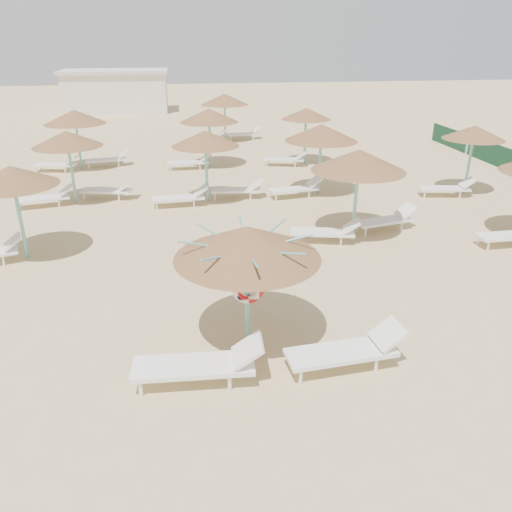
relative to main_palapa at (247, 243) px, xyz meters
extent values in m
plane|color=tan|center=(-0.22, -0.08, -2.20)|extent=(120.00, 120.00, 0.00)
cylinder|color=#67B4AF|center=(0.00, 0.00, -1.14)|extent=(0.11, 0.11, 2.12)
cone|color=brown|center=(0.00, 0.00, 0.02)|extent=(2.83, 2.83, 0.64)
cylinder|color=#67B4AF|center=(0.00, 0.00, -0.23)|extent=(0.20, 0.20, 0.12)
cylinder|color=#67B4AF|center=(0.65, 0.00, -0.04)|extent=(1.28, 0.04, 0.33)
cylinder|color=#67B4AF|center=(0.46, 0.46, -0.04)|extent=(0.94, 0.94, 0.33)
cylinder|color=#67B4AF|center=(0.00, 0.65, -0.04)|extent=(0.04, 1.28, 0.33)
cylinder|color=#67B4AF|center=(-0.46, 0.46, -0.04)|extent=(0.94, 0.94, 0.33)
cylinder|color=#67B4AF|center=(-0.65, 0.00, -0.04)|extent=(1.28, 0.04, 0.33)
cylinder|color=#67B4AF|center=(-0.46, -0.46, -0.04)|extent=(0.94, 0.94, 0.33)
cylinder|color=#67B4AF|center=(0.00, -0.65, -0.04)|extent=(0.04, 1.28, 0.33)
cylinder|color=#67B4AF|center=(0.46, -0.46, -0.04)|extent=(0.94, 0.94, 0.33)
torus|color=red|center=(0.00, -0.10, -0.92)|extent=(0.64, 0.15, 0.64)
cylinder|color=white|center=(-2.07, -1.43, -2.04)|extent=(0.07, 0.07, 0.32)
cylinder|color=white|center=(-2.04, -0.86, -2.04)|extent=(0.07, 0.07, 0.32)
cylinder|color=white|center=(-0.52, -1.50, -2.04)|extent=(0.07, 0.07, 0.32)
cylinder|color=white|center=(-0.50, -0.92, -2.04)|extent=(0.07, 0.07, 0.32)
cube|color=white|center=(-1.14, -1.18, -1.83)|extent=(2.21, 0.81, 0.09)
cube|color=white|center=(-0.16, -1.23, -1.56)|extent=(0.59, 0.71, 0.42)
cylinder|color=white|center=(0.76, -1.50, -2.05)|extent=(0.07, 0.07, 0.31)
cylinder|color=white|center=(0.71, -0.95, -2.05)|extent=(0.07, 0.07, 0.31)
cylinder|color=white|center=(2.24, -1.36, -2.05)|extent=(0.07, 0.07, 0.31)
cylinder|color=white|center=(2.19, -0.81, -2.05)|extent=(0.07, 0.07, 0.31)
cube|color=white|center=(1.61, -1.14, -1.85)|extent=(2.14, 0.88, 0.09)
cube|color=white|center=(2.54, -1.05, -1.59)|extent=(0.59, 0.71, 0.40)
cylinder|color=#67B4AF|center=(-5.65, 5.10, -1.05)|extent=(0.11, 0.11, 2.30)
cone|color=brown|center=(-5.65, 5.10, 0.18)|extent=(2.38, 2.38, 0.54)
cylinder|color=#67B4AF|center=(-5.65, 5.10, -0.05)|extent=(0.20, 0.20, 0.12)
cylinder|color=white|center=(-6.15, 4.64, -2.06)|extent=(0.06, 0.06, 0.28)
cylinder|color=white|center=(-6.30, 5.11, -2.06)|extent=(0.06, 0.06, 0.28)
cube|color=white|center=(-5.94, 4.97, -1.64)|extent=(0.65, 0.72, 0.36)
cylinder|color=#67B4AF|center=(-5.22, 10.22, -1.05)|extent=(0.11, 0.11, 2.30)
cone|color=brown|center=(-5.22, 10.22, 0.18)|extent=(2.48, 2.48, 0.56)
cylinder|color=#67B4AF|center=(-5.22, 10.22, -0.05)|extent=(0.20, 0.20, 0.12)
cylinder|color=white|center=(-7.06, 9.41, -2.06)|extent=(0.06, 0.06, 0.28)
cylinder|color=white|center=(-7.16, 9.90, -2.06)|extent=(0.06, 0.06, 0.28)
cylinder|color=white|center=(-5.73, 9.69, -2.06)|extent=(0.06, 0.06, 0.28)
cylinder|color=white|center=(-5.84, 10.18, -2.06)|extent=(0.06, 0.06, 0.28)
cube|color=white|center=(-6.32, 9.82, -1.88)|extent=(1.99, 1.00, 0.08)
cube|color=white|center=(-5.49, 10.00, -1.64)|extent=(0.60, 0.69, 0.36)
cylinder|color=white|center=(-4.96, 10.44, -2.06)|extent=(0.06, 0.06, 0.28)
cylinder|color=white|center=(-4.86, 10.93, -2.06)|extent=(0.06, 0.06, 0.28)
cylinder|color=white|center=(-3.64, 10.17, -2.06)|extent=(0.06, 0.06, 0.28)
cylinder|color=white|center=(-3.53, 10.66, -2.06)|extent=(0.06, 0.06, 0.28)
cube|color=white|center=(-4.12, 10.52, -1.88)|extent=(1.99, 1.00, 0.08)
cube|color=white|center=(-3.29, 10.35, -1.64)|extent=(0.60, 0.69, 0.36)
cylinder|color=#67B4AF|center=(-5.91, 15.53, -1.05)|extent=(0.11, 0.11, 2.30)
cone|color=brown|center=(-5.91, 15.53, 0.19)|extent=(2.76, 2.76, 0.62)
cylinder|color=#67B4AF|center=(-5.91, 15.53, -0.05)|extent=(0.20, 0.20, 0.12)
cylinder|color=white|center=(-7.84, 15.02, -2.06)|extent=(0.06, 0.06, 0.28)
cylinder|color=white|center=(-7.76, 15.51, -2.06)|extent=(0.06, 0.06, 0.28)
cylinder|color=white|center=(-6.51, 14.80, -2.06)|extent=(0.06, 0.06, 0.28)
cylinder|color=white|center=(-6.42, 15.29, -2.06)|extent=(0.06, 0.06, 0.28)
cube|color=white|center=(-7.01, 15.13, -1.88)|extent=(1.98, 0.93, 0.08)
cube|color=white|center=(-6.17, 14.99, -1.64)|extent=(0.58, 0.67, 0.36)
cylinder|color=white|center=(-5.56, 15.45, -2.06)|extent=(0.06, 0.06, 0.28)
cylinder|color=white|center=(-5.64, 15.95, -2.06)|extent=(0.06, 0.06, 0.28)
cylinder|color=white|center=(-4.22, 15.68, -2.06)|extent=(0.06, 0.06, 0.28)
cylinder|color=white|center=(-4.31, 16.17, -2.06)|extent=(0.06, 0.06, 0.28)
cube|color=white|center=(-4.81, 15.83, -1.88)|extent=(1.98, 0.93, 0.08)
cube|color=white|center=(-3.97, 15.98, -1.64)|extent=(0.58, 0.67, 0.36)
cylinder|color=#67B4AF|center=(-0.29, 9.59, -1.05)|extent=(0.11, 0.11, 2.30)
cone|color=brown|center=(-0.29, 9.59, 0.18)|extent=(2.47, 2.47, 0.55)
cylinder|color=#67B4AF|center=(-0.29, 9.59, -0.05)|extent=(0.20, 0.20, 0.12)
cylinder|color=white|center=(-2.18, 8.88, -2.06)|extent=(0.06, 0.06, 0.28)
cylinder|color=white|center=(-2.21, 9.38, -2.06)|extent=(0.06, 0.06, 0.28)
cylinder|color=white|center=(-0.83, 8.97, -2.06)|extent=(0.06, 0.06, 0.28)
cylinder|color=white|center=(-0.86, 9.47, -2.06)|extent=(0.06, 0.06, 0.28)
cube|color=white|center=(-1.39, 9.19, -1.88)|extent=(1.94, 0.75, 0.08)
cube|color=white|center=(-0.55, 9.24, -1.64)|extent=(0.52, 0.63, 0.36)
cylinder|color=white|center=(-0.01, 9.69, -2.06)|extent=(0.06, 0.06, 0.28)
cylinder|color=white|center=(0.02, 10.19, -2.06)|extent=(0.06, 0.06, 0.28)
cylinder|color=white|center=(1.34, 9.60, -2.06)|extent=(0.06, 0.06, 0.28)
cylinder|color=white|center=(1.37, 10.10, -2.06)|extent=(0.06, 0.06, 0.28)
cube|color=white|center=(0.81, 9.89, -1.88)|extent=(1.94, 0.75, 0.08)
cube|color=white|center=(1.65, 9.83, -1.64)|extent=(0.52, 0.63, 0.36)
cylinder|color=#67B4AF|center=(0.16, 15.13, -1.05)|extent=(0.11, 0.11, 2.30)
cone|color=brown|center=(0.16, 15.13, 0.19)|extent=(2.71, 2.71, 0.61)
cylinder|color=#67B4AF|center=(0.16, 15.13, -0.05)|extent=(0.20, 0.20, 0.12)
cylinder|color=white|center=(-1.73, 14.46, -2.06)|extent=(0.06, 0.06, 0.28)
cylinder|color=white|center=(-1.75, 14.96, -2.06)|extent=(0.06, 0.06, 0.28)
cylinder|color=white|center=(-0.38, 14.49, -2.06)|extent=(0.06, 0.06, 0.28)
cylinder|color=white|center=(-0.40, 14.99, -2.06)|extent=(0.06, 0.06, 0.28)
cube|color=white|center=(-0.94, 14.73, -1.88)|extent=(1.92, 0.67, 0.08)
cube|color=white|center=(-0.09, 14.75, -1.64)|extent=(0.50, 0.61, 0.36)
cylinder|color=#67B4AF|center=(4.04, 5.44, -1.05)|extent=(0.11, 0.11, 2.30)
cone|color=brown|center=(4.04, 5.44, 0.19)|extent=(2.83, 2.83, 0.64)
cylinder|color=#67B4AF|center=(4.04, 5.44, -0.05)|extent=(0.20, 0.20, 0.12)
cylinder|color=white|center=(2.10, 4.97, -2.06)|extent=(0.06, 0.06, 0.28)
cylinder|color=white|center=(2.21, 5.46, -2.06)|extent=(0.06, 0.06, 0.28)
cylinder|color=white|center=(3.41, 4.67, -2.06)|extent=(0.06, 0.06, 0.28)
cylinder|color=white|center=(3.53, 5.16, -2.06)|extent=(0.06, 0.06, 0.28)
cube|color=white|center=(2.94, 5.04, -1.88)|extent=(1.99, 1.03, 0.08)
cube|color=white|center=(3.76, 4.84, -1.64)|extent=(0.61, 0.69, 0.36)
cylinder|color=white|center=(4.41, 5.31, -2.06)|extent=(0.06, 0.06, 0.28)
cylinder|color=white|center=(4.30, 5.80, -2.06)|extent=(0.06, 0.06, 0.28)
cylinder|color=white|center=(5.73, 5.62, -2.06)|extent=(0.06, 0.06, 0.28)
cylinder|color=white|center=(5.61, 6.10, -2.06)|extent=(0.06, 0.06, 0.28)
cube|color=white|center=(5.14, 5.74, -1.88)|extent=(1.99, 1.03, 0.08)
cube|color=white|center=(5.96, 5.93, -1.64)|extent=(0.61, 0.69, 0.36)
cylinder|color=#67B4AF|center=(4.13, 10.06, -1.05)|extent=(0.11, 0.11, 2.30)
cone|color=brown|center=(4.13, 10.06, 0.19)|extent=(2.79, 2.79, 0.63)
cylinder|color=#67B4AF|center=(4.13, 10.06, -0.05)|extent=(0.20, 0.20, 0.12)
cylinder|color=white|center=(2.28, 9.28, -2.06)|extent=(0.06, 0.06, 0.28)
cylinder|color=white|center=(2.20, 9.78, -2.06)|extent=(0.06, 0.06, 0.28)
cylinder|color=white|center=(3.62, 9.50, -2.06)|extent=(0.06, 0.06, 0.28)
cylinder|color=white|center=(3.54, 9.99, -2.06)|extent=(0.06, 0.06, 0.28)
cube|color=white|center=(3.03, 9.66, -1.88)|extent=(1.97, 0.91, 0.08)
cube|color=white|center=(3.87, 9.79, -1.64)|extent=(0.57, 0.67, 0.36)
cylinder|color=#67B4AF|center=(4.76, 15.13, -1.05)|extent=(0.11, 0.11, 2.30)
cone|color=brown|center=(4.76, 15.13, 0.18)|extent=(2.35, 2.35, 0.53)
cylinder|color=#67B4AF|center=(4.76, 15.13, -0.05)|extent=(0.20, 0.20, 0.12)
cylinder|color=white|center=(2.82, 14.68, -2.06)|extent=(0.06, 0.06, 0.28)
cylinder|color=white|center=(2.95, 15.17, -2.06)|extent=(0.06, 0.06, 0.28)
cylinder|color=white|center=(4.13, 14.35, -2.06)|extent=(0.06, 0.06, 0.28)
cylinder|color=white|center=(4.25, 14.84, -2.06)|extent=(0.06, 0.06, 0.28)
cube|color=white|center=(3.66, 14.73, -1.88)|extent=(1.99, 1.07, 0.08)
cube|color=white|center=(4.48, 14.52, -1.64)|extent=(0.62, 0.70, 0.36)
cylinder|color=white|center=(7.57, 3.69, -2.06)|extent=(0.06, 0.06, 0.28)
cylinder|color=white|center=(7.56, 4.19, -2.06)|extent=(0.06, 0.06, 0.28)
cube|color=white|center=(8.37, 3.96, -1.88)|extent=(1.91, 0.66, 0.08)
cylinder|color=#67B4AF|center=(9.98, 9.34, -1.05)|extent=(0.11, 0.11, 2.30)
cone|color=brown|center=(9.98, 9.34, 0.18)|extent=(2.33, 2.33, 0.52)
cylinder|color=#67B4AF|center=(9.98, 9.34, -0.05)|extent=(0.20, 0.20, 0.12)
cylinder|color=white|center=(8.04, 8.83, -2.06)|extent=(0.06, 0.06, 0.28)
cylinder|color=white|center=(8.13, 9.32, -2.06)|extent=(0.06, 0.06, 0.28)
cylinder|color=white|center=(9.37, 8.60, -2.06)|extent=(0.06, 0.06, 0.28)
cylinder|color=white|center=(9.46, 9.09, -2.06)|extent=(0.06, 0.06, 0.28)
cube|color=white|center=(8.88, 8.94, -1.88)|extent=(1.98, 0.94, 0.08)
cube|color=white|center=(9.71, 8.79, -1.64)|extent=(0.58, 0.68, 0.36)
cylinder|color=#67B4AF|center=(1.41, 21.32, -1.05)|extent=(0.11, 0.11, 2.30)
cone|color=brown|center=(1.41, 21.32, 0.19)|extent=(2.76, 2.76, 0.62)
cylinder|color=#67B4AF|center=(1.41, 21.32, -0.05)|extent=(0.20, 0.20, 0.12)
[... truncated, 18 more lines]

